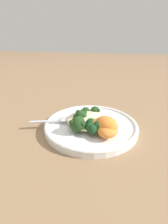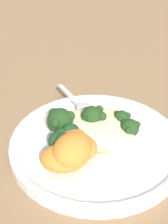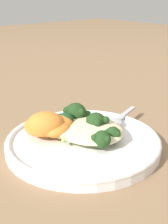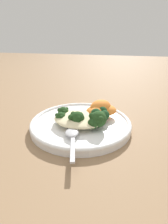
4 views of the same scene
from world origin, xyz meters
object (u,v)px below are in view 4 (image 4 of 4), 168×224
at_px(quinoa_mound, 78,118).
at_px(sweet_potato_chunk_1, 101,108).
at_px(sweet_potato_chunk_3, 97,113).
at_px(broccoli_stalk_4, 90,119).
at_px(spoon, 73,135).
at_px(broccoli_stalk_3, 80,119).
at_px(sweet_potato_chunk_2, 105,110).
at_px(sweet_potato_chunk_0, 96,112).
at_px(broccoli_stalk_1, 70,116).
at_px(broccoli_stalk_5, 97,118).
at_px(kale_tuft, 100,114).
at_px(plate, 82,123).
at_px(broccoli_stalk_2, 78,118).
at_px(broccoli_stalk_0, 69,113).

bearing_deg(quinoa_mound, sweet_potato_chunk_1, 49.92).
distance_m(quinoa_mound, sweet_potato_chunk_3, 0.06).
bearing_deg(broccoli_stalk_4, spoon, -43.94).
distance_m(broccoli_stalk_3, sweet_potato_chunk_2, 0.09).
bearing_deg(sweet_potato_chunk_0, sweet_potato_chunk_2, 47.25).
xyz_separation_m(broccoli_stalk_3, sweet_potato_chunk_1, (0.04, 0.07, 0.01)).
bearing_deg(broccoli_stalk_1, sweet_potato_chunk_2, 178.14).
xyz_separation_m(broccoli_stalk_5, sweet_potato_chunk_1, (-0.00, 0.07, 0.00)).
xyz_separation_m(broccoli_stalk_5, sweet_potato_chunk_0, (-0.01, 0.05, -0.00)).
xyz_separation_m(broccoli_stalk_3, sweet_potato_chunk_3, (0.04, 0.04, 0.00)).
height_order(broccoli_stalk_3, spoon, broccoli_stalk_3).
distance_m(kale_tuft, spoon, 0.11).
relative_size(broccoli_stalk_5, sweet_potato_chunk_1, 1.49).
relative_size(quinoa_mound, broccoli_stalk_4, 1.21).
bearing_deg(plate, sweet_potato_chunk_2, 42.84).
bearing_deg(plate, sweet_potato_chunk_1, 47.35).
height_order(sweet_potato_chunk_0, sweet_potato_chunk_3, sweet_potato_chunk_3).
distance_m(plate, broccoli_stalk_1, 0.04).
relative_size(broccoli_stalk_2, sweet_potato_chunk_0, 1.39).
relative_size(plate, sweet_potato_chunk_3, 5.37).
distance_m(plate, broccoli_stalk_2, 0.04).
relative_size(plate, spoon, 2.17).
xyz_separation_m(quinoa_mound, sweet_potato_chunk_1, (0.05, 0.06, 0.01)).
xyz_separation_m(broccoli_stalk_0, broccoli_stalk_2, (0.04, -0.03, 0.00)).
relative_size(quinoa_mound, broccoli_stalk_3, 1.39).
xyz_separation_m(broccoli_stalk_2, sweet_potato_chunk_0, (0.04, 0.05, -0.00)).
height_order(broccoli_stalk_0, sweet_potato_chunk_2, same).
bearing_deg(broccoli_stalk_4, sweet_potato_chunk_1, 136.31).
bearing_deg(broccoli_stalk_4, broccoli_stalk_1, -121.82).
bearing_deg(broccoli_stalk_3, sweet_potato_chunk_2, 153.01).
bearing_deg(sweet_potato_chunk_3, broccoli_stalk_2, -134.79).
height_order(broccoli_stalk_0, sweet_potato_chunk_1, sweet_potato_chunk_1).
bearing_deg(spoon, broccoli_stalk_2, 169.94).
distance_m(sweet_potato_chunk_2, spoon, 0.15).
xyz_separation_m(broccoli_stalk_0, broccoli_stalk_1, (0.01, -0.02, -0.00)).
xyz_separation_m(broccoli_stalk_0, sweet_potato_chunk_3, (0.08, 0.01, 0.00)).
relative_size(broccoli_stalk_0, sweet_potato_chunk_0, 1.42).
bearing_deg(plate, broccoli_stalk_4, -28.73).
bearing_deg(sweet_potato_chunk_2, plate, -137.16).
height_order(broccoli_stalk_0, spoon, broccoli_stalk_0).
bearing_deg(broccoli_stalk_4, broccoli_stalk_5, 40.27).
xyz_separation_m(sweet_potato_chunk_1, spoon, (-0.04, -0.13, -0.02)).
bearing_deg(broccoli_stalk_1, sweet_potato_chunk_1, -179.83).
xyz_separation_m(broccoli_stalk_5, kale_tuft, (0.00, 0.04, -0.00)).
relative_size(broccoli_stalk_1, sweet_potato_chunk_0, 1.41).
relative_size(quinoa_mound, sweet_potato_chunk_1, 2.04).
relative_size(broccoli_stalk_0, sweet_potato_chunk_1, 1.46).
xyz_separation_m(broccoli_stalk_1, sweet_potato_chunk_2, (0.09, 0.06, 0.00)).
distance_m(plate, spoon, 0.09).
relative_size(broccoli_stalk_5, kale_tuft, 1.92).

